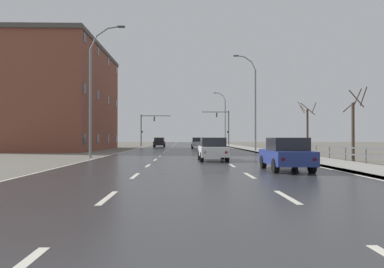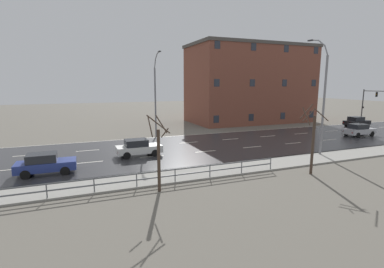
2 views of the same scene
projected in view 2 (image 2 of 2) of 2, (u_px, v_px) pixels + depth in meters
ground_plane at (331, 136)px, 37.14m from camera, size 160.00×160.00×0.12m
guardrail at (94, 183)px, 17.18m from camera, size 0.07×25.80×1.00m
street_lamp_midground at (323, 99)px, 25.91m from camera, size 2.53×0.24×10.72m
street_lamp_left_bank at (156, 97)px, 35.27m from camera, size 2.76×0.24×10.33m
traffic_signal_left at (368, 101)px, 48.41m from camera, size 5.31×0.36×5.69m
car_distant at (359, 130)px, 36.44m from camera, size 1.86×4.11×1.57m
car_mid_centre at (357, 122)px, 44.49m from camera, size 1.87×4.12×1.57m
car_near_right at (138, 147)px, 26.28m from camera, size 1.87×4.12×1.57m
car_near_left at (45, 164)px, 20.95m from camera, size 1.86×4.11×1.57m
brick_building at (250, 84)px, 50.04m from camera, size 11.09×21.15×13.21m
bare_tree_near at (159, 156)px, 17.28m from camera, size 1.33×1.38×4.86m
bare_tree_mid at (312, 141)px, 20.67m from camera, size 1.52×1.47×5.13m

